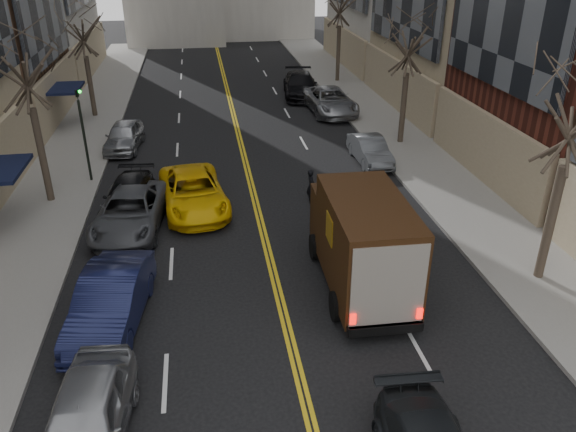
# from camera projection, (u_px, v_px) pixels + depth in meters

# --- Properties ---
(sidewalk_left) EXTENTS (4.00, 66.00, 0.15)m
(sidewalk_left) POSITION_uv_depth(u_px,v_px,m) (75.00, 148.00, 30.63)
(sidewalk_left) COLOR slate
(sidewalk_left) RESTS_ON ground
(sidewalk_right) EXTENTS (4.00, 66.00, 0.15)m
(sidewalk_right) POSITION_uv_depth(u_px,v_px,m) (392.00, 131.00, 33.16)
(sidewalk_right) COLOR slate
(sidewalk_right) RESTS_ON ground
(tree_lf_mid) EXTENTS (3.20, 3.20, 8.91)m
(tree_lf_mid) POSITION_uv_depth(u_px,v_px,m) (20.00, 47.00, 21.56)
(tree_lf_mid) COLOR #382D23
(tree_lf_mid) RESTS_ON sidewalk_left
(tree_lf_far) EXTENTS (3.20, 3.20, 8.12)m
(tree_lf_far) POSITION_uv_depth(u_px,v_px,m) (80.00, 19.00, 33.29)
(tree_lf_far) COLOR #382D23
(tree_lf_far) RESTS_ON sidewalk_left
(tree_rt_mid) EXTENTS (3.20, 3.20, 8.32)m
(tree_rt_mid) POSITION_uv_depth(u_px,v_px,m) (411.00, 29.00, 28.63)
(tree_rt_mid) COLOR #382D23
(tree_rt_mid) RESTS_ON sidewalk_right
(traffic_signal) EXTENTS (0.29, 0.26, 4.70)m
(traffic_signal) POSITION_uv_depth(u_px,v_px,m) (82.00, 125.00, 25.21)
(traffic_signal) COLOR black
(traffic_signal) RESTS_ON sidewalk_left
(ups_truck) EXTENTS (2.63, 6.18, 3.35)m
(ups_truck) POSITION_uv_depth(u_px,v_px,m) (361.00, 242.00, 17.90)
(ups_truck) COLOR black
(ups_truck) RESTS_ON ground
(taxi) EXTENTS (3.19, 5.75, 1.52)m
(taxi) POSITION_uv_depth(u_px,v_px,m) (193.00, 192.00, 23.63)
(taxi) COLOR #EBB709
(taxi) RESTS_ON ground
(pedestrian) EXTENTS (0.37, 0.55, 1.51)m
(pedestrian) POSITION_uv_depth(u_px,v_px,m) (311.00, 186.00, 24.24)
(pedestrian) COLOR black
(pedestrian) RESTS_ON ground
(parked_lf_a) EXTENTS (2.14, 4.64, 1.54)m
(parked_lf_a) POSITION_uv_depth(u_px,v_px,m) (86.00, 421.00, 12.49)
(parked_lf_a) COLOR #95979C
(parked_lf_a) RESTS_ON ground
(parked_lf_b) EXTENTS (2.36, 5.07, 1.61)m
(parked_lf_b) POSITION_uv_depth(u_px,v_px,m) (111.00, 301.00, 16.52)
(parked_lf_b) COLOR #111536
(parked_lf_b) RESTS_ON ground
(parked_lf_c) EXTENTS (2.99, 5.53, 1.47)m
(parked_lf_c) POSITION_uv_depth(u_px,v_px,m) (130.00, 212.00, 21.99)
(parked_lf_c) COLOR #44464A
(parked_lf_c) RESTS_ON ground
(parked_lf_d) EXTENTS (2.27, 4.73, 1.33)m
(parked_lf_d) POSITION_uv_depth(u_px,v_px,m) (129.00, 197.00, 23.40)
(parked_lf_d) COLOR black
(parked_lf_d) RESTS_ON ground
(parked_lf_e) EXTENTS (2.10, 4.39, 1.45)m
(parked_lf_e) POSITION_uv_depth(u_px,v_px,m) (124.00, 136.00, 30.37)
(parked_lf_e) COLOR #999BA0
(parked_lf_e) RESTS_ON ground
(parked_rt_a) EXTENTS (1.49, 4.03, 1.32)m
(parked_rt_a) POSITION_uv_depth(u_px,v_px,m) (370.00, 150.00, 28.56)
(parked_rt_a) COLOR #4F5357
(parked_rt_a) RESTS_ON ground
(parked_rt_b) EXTENTS (2.96, 5.89, 1.60)m
(parked_rt_b) POSITION_uv_depth(u_px,v_px,m) (330.00, 101.00, 36.54)
(parked_rt_b) COLOR #999BA0
(parked_rt_b) RESTS_ON ground
(parked_rt_c) EXTENTS (2.92, 5.90, 1.65)m
(parked_rt_c) POSITION_uv_depth(u_px,v_px,m) (300.00, 85.00, 40.24)
(parked_rt_c) COLOR black
(parked_rt_c) RESTS_ON ground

